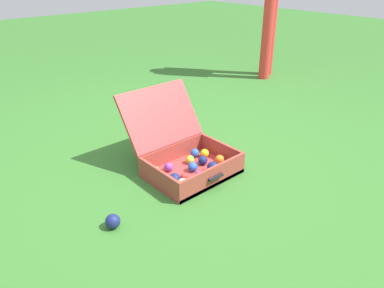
# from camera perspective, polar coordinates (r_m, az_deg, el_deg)

# --- Properties ---
(ground_plane) EXTENTS (16.00, 16.00, 0.00)m
(ground_plane) POSITION_cam_1_polar(r_m,az_deg,el_deg) (2.42, -0.64, -3.70)
(ground_plane) COLOR #336B28
(open_suitcase) EXTENTS (0.54, 0.66, 0.48)m
(open_suitcase) POSITION_cam_1_polar(r_m,az_deg,el_deg) (2.34, -1.30, -1.78)
(open_suitcase) COLOR #B23838
(open_suitcase) RESTS_ON ground
(stray_ball_on_grass) EXTENTS (0.08, 0.08, 0.08)m
(stray_ball_on_grass) POSITION_cam_1_polar(r_m,az_deg,el_deg) (1.94, -12.33, -11.77)
(stray_ball_on_grass) COLOR navy
(stray_ball_on_grass) RESTS_ON ground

